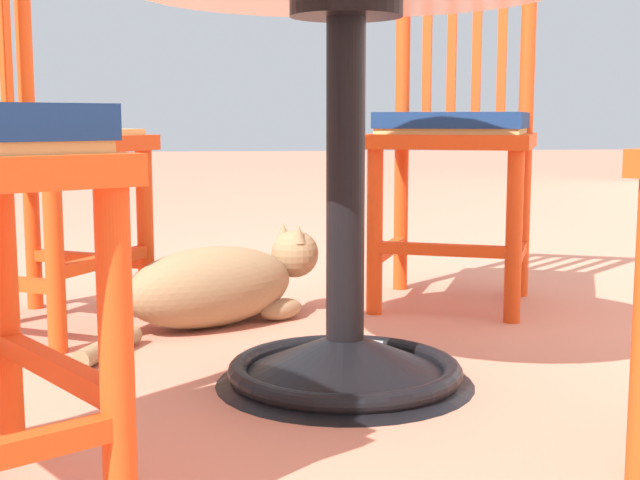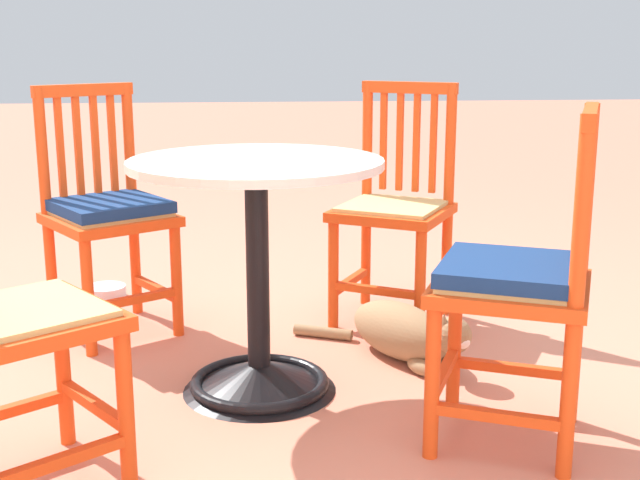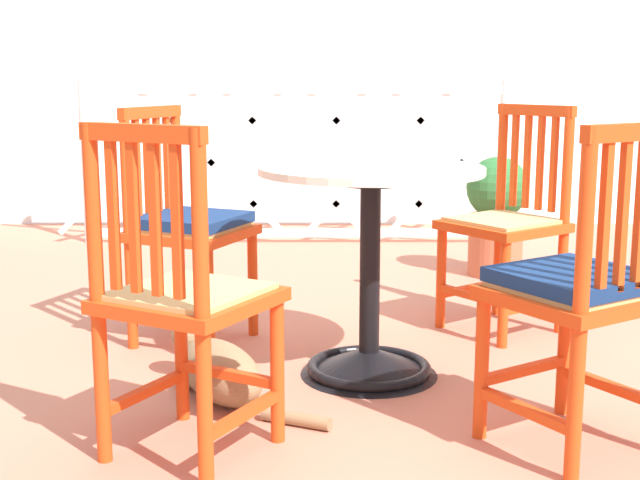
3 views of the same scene
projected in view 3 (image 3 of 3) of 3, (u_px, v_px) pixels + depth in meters
name	position (u px, v px, depth m)	size (l,w,h in m)	color
ground_plane	(384.00, 384.00, 2.95)	(24.00, 24.00, 0.00)	#C6755B
building_wall_backdrop	(350.00, 21.00, 5.98)	(10.00, 0.20, 2.80)	white
lattice_fence_panel	(292.00, 162.00, 5.37)	(2.97, 0.06, 1.00)	white
cafe_table	(367.00, 295.00, 2.99)	(0.76, 0.76, 0.73)	black
orange_chair_tucked_in	(505.00, 225.00, 3.52)	(0.56, 0.56, 0.91)	#D64214
orange_chair_near_fence	(184.00, 229.00, 3.35)	(0.53, 0.53, 0.91)	#D64214
orange_chair_facing_out	(180.00, 302.00, 2.32)	(0.54, 0.54, 0.91)	#D64214
orange_chair_at_corner	(577.00, 292.00, 2.37)	(0.55, 0.55, 0.91)	#D64214
tabby_cat	(213.00, 368.00, 2.82)	(0.56, 0.55, 0.23)	#8E704C
terracotta_planter	(493.00, 213.00, 4.51)	(0.32, 0.32, 0.62)	#B25B3D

